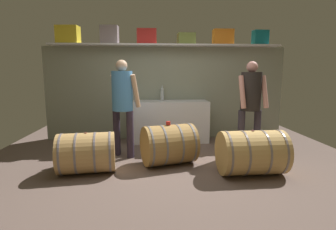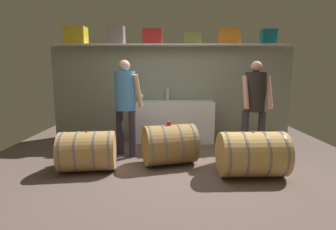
{
  "view_description": "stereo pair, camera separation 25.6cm",
  "coord_description": "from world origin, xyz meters",
  "px_view_note": "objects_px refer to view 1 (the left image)",
  "views": [
    {
      "loc": [
        -0.34,
        -3.67,
        1.43
      ],
      "look_at": [
        -0.08,
        0.26,
        0.8
      ],
      "focal_mm": 28.74,
      "sensor_mm": 36.0,
      "label": 1
    },
    {
      "loc": [
        -0.09,
        -3.68,
        1.43
      ],
      "look_at": [
        -0.08,
        0.26,
        0.8
      ],
      "focal_mm": 28.74,
      "sensor_mm": 36.0,
      "label": 2
    }
  ],
  "objects_px": {
    "wine_barrel_flank": "(252,152)",
    "tasting_cup": "(168,123)",
    "wine_glass": "(137,97)",
    "toolcase_yellow": "(68,35)",
    "wine_barrel_far": "(87,153)",
    "wine_barrel_near": "(169,144)",
    "toolcase_orange": "(223,37)",
    "toolcase_red": "(147,37)",
    "toolcase_teal": "(260,38)",
    "winemaker_pouring": "(251,98)",
    "toolcase_olive": "(186,39)",
    "work_cabinet": "(170,121)",
    "toolcase_grey": "(110,35)",
    "wine_bottle_clear": "(162,94)",
    "visitor_tasting": "(123,98)"
  },
  "relations": [
    {
      "from": "toolcase_grey",
      "to": "toolcase_teal",
      "type": "xyz_separation_m",
      "value": [
        3.1,
        0.0,
        -0.03
      ]
    },
    {
      "from": "winemaker_pouring",
      "to": "wine_barrel_far",
      "type": "bearing_deg",
      "value": 10.99
    },
    {
      "from": "toolcase_yellow",
      "to": "tasting_cup",
      "type": "bearing_deg",
      "value": -36.64
    },
    {
      "from": "toolcase_yellow",
      "to": "wine_glass",
      "type": "bearing_deg",
      "value": -10.93
    },
    {
      "from": "toolcase_olive",
      "to": "wine_barrel_flank",
      "type": "xyz_separation_m",
      "value": [
        0.67,
        -2.08,
        -1.78
      ]
    },
    {
      "from": "toolcase_grey",
      "to": "visitor_tasting",
      "type": "distance_m",
      "value": 1.66
    },
    {
      "from": "tasting_cup",
      "to": "toolcase_grey",
      "type": "bearing_deg",
      "value": 124.17
    },
    {
      "from": "wine_glass",
      "to": "wine_barrel_flank",
      "type": "height_order",
      "value": "wine_glass"
    },
    {
      "from": "wine_barrel_far",
      "to": "wine_barrel_flank",
      "type": "xyz_separation_m",
      "value": [
        2.32,
        -0.21,
        0.02
      ]
    },
    {
      "from": "wine_bottle_clear",
      "to": "visitor_tasting",
      "type": "bearing_deg",
      "value": -122.34
    },
    {
      "from": "toolcase_olive",
      "to": "wine_barrel_far",
      "type": "height_order",
      "value": "toolcase_olive"
    },
    {
      "from": "work_cabinet",
      "to": "toolcase_yellow",
      "type": "bearing_deg",
      "value": 174.91
    },
    {
      "from": "wine_bottle_clear",
      "to": "wine_barrel_far",
      "type": "height_order",
      "value": "wine_bottle_clear"
    },
    {
      "from": "toolcase_orange",
      "to": "wine_glass",
      "type": "bearing_deg",
      "value": -168.51
    },
    {
      "from": "toolcase_grey",
      "to": "work_cabinet",
      "type": "bearing_deg",
      "value": -4.0
    },
    {
      "from": "winemaker_pouring",
      "to": "toolcase_olive",
      "type": "bearing_deg",
      "value": -55.04
    },
    {
      "from": "toolcase_olive",
      "to": "toolcase_teal",
      "type": "height_order",
      "value": "toolcase_teal"
    },
    {
      "from": "wine_bottle_clear",
      "to": "work_cabinet",
      "type": "bearing_deg",
      "value": -48.3
    },
    {
      "from": "toolcase_yellow",
      "to": "toolcase_teal",
      "type": "distance_m",
      "value": 3.91
    },
    {
      "from": "toolcase_teal",
      "to": "wine_bottle_clear",
      "type": "height_order",
      "value": "toolcase_teal"
    },
    {
      "from": "toolcase_olive",
      "to": "winemaker_pouring",
      "type": "xyz_separation_m",
      "value": [
        0.95,
        -1.2,
        -1.11
      ]
    },
    {
      "from": "work_cabinet",
      "to": "wine_barrel_far",
      "type": "relative_size",
      "value": 1.84
    },
    {
      "from": "work_cabinet",
      "to": "tasting_cup",
      "type": "height_order",
      "value": "work_cabinet"
    },
    {
      "from": "toolcase_red",
      "to": "toolcase_teal",
      "type": "relative_size",
      "value": 1.3
    },
    {
      "from": "wine_barrel_near",
      "to": "toolcase_orange",
      "type": "bearing_deg",
      "value": 36.25
    },
    {
      "from": "toolcase_orange",
      "to": "wine_bottle_clear",
      "type": "relative_size",
      "value": 1.32
    },
    {
      "from": "work_cabinet",
      "to": "wine_barrel_far",
      "type": "height_order",
      "value": "work_cabinet"
    },
    {
      "from": "winemaker_pouring",
      "to": "wine_barrel_flank",
      "type": "bearing_deg",
      "value": 68.37
    },
    {
      "from": "wine_glass",
      "to": "winemaker_pouring",
      "type": "xyz_separation_m",
      "value": [
        1.96,
        -0.86,
        0.03
      ]
    },
    {
      "from": "toolcase_yellow",
      "to": "winemaker_pouring",
      "type": "relative_size",
      "value": 0.26
    },
    {
      "from": "toolcase_red",
      "to": "wine_barrel_far",
      "type": "relative_size",
      "value": 0.46
    },
    {
      "from": "toolcase_orange",
      "to": "toolcase_teal",
      "type": "height_order",
      "value": "toolcase_orange"
    },
    {
      "from": "winemaker_pouring",
      "to": "tasting_cup",
      "type": "bearing_deg",
      "value": 11.44
    },
    {
      "from": "wine_barrel_far",
      "to": "wine_barrel_flank",
      "type": "distance_m",
      "value": 2.33
    },
    {
      "from": "wine_bottle_clear",
      "to": "tasting_cup",
      "type": "xyz_separation_m",
      "value": [
        0.02,
        -1.57,
        -0.33
      ]
    },
    {
      "from": "work_cabinet",
      "to": "toolcase_teal",
      "type": "bearing_deg",
      "value": 5.4
    },
    {
      "from": "toolcase_olive",
      "to": "wine_glass",
      "type": "bearing_deg",
      "value": -163.67
    },
    {
      "from": "toolcase_orange",
      "to": "toolcase_red",
      "type": "bearing_deg",
      "value": -179.47
    },
    {
      "from": "wine_glass",
      "to": "toolcase_yellow",
      "type": "bearing_deg",
      "value": 165.75
    },
    {
      "from": "wine_barrel_near",
      "to": "wine_barrel_flank",
      "type": "height_order",
      "value": "wine_barrel_flank"
    },
    {
      "from": "winemaker_pouring",
      "to": "visitor_tasting",
      "type": "height_order",
      "value": "visitor_tasting"
    },
    {
      "from": "wine_barrel_far",
      "to": "wine_barrel_flank",
      "type": "relative_size",
      "value": 0.93
    },
    {
      "from": "toolcase_orange",
      "to": "toolcase_teal",
      "type": "relative_size",
      "value": 1.37
    },
    {
      "from": "work_cabinet",
      "to": "wine_barrel_near",
      "type": "distance_m",
      "value": 1.41
    },
    {
      "from": "toolcase_red",
      "to": "wine_barrel_far",
      "type": "distance_m",
      "value": 2.76
    },
    {
      "from": "toolcase_grey",
      "to": "toolcase_teal",
      "type": "bearing_deg",
      "value": 4.51
    },
    {
      "from": "toolcase_olive",
      "to": "wine_barrel_far",
      "type": "relative_size",
      "value": 0.41
    },
    {
      "from": "wine_barrel_flank",
      "to": "tasting_cup",
      "type": "relative_size",
      "value": 13.18
    },
    {
      "from": "tasting_cup",
      "to": "wine_barrel_flank",
      "type": "bearing_deg",
      "value": -23.7
    },
    {
      "from": "toolcase_grey",
      "to": "toolcase_red",
      "type": "bearing_deg",
      "value": 4.51
    }
  ]
}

